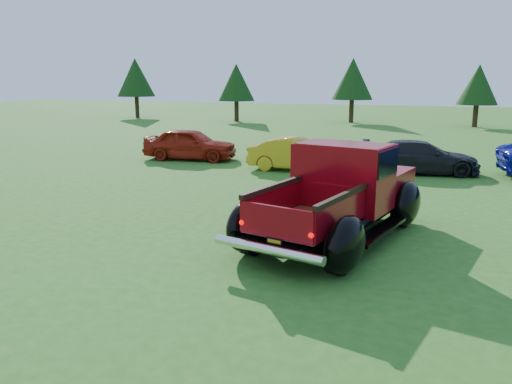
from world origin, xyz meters
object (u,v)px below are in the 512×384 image
tree_west (236,82)px  tree_mid_right (478,85)px  tree_far_west (136,77)px  tree_mid_left (353,79)px  show_car_red (190,144)px  show_car_yellow (298,154)px  pickup_truck (343,192)px  show_car_grey (420,157)px

tree_west → tree_mid_right: bearing=3.2°
tree_far_west → tree_mid_left: tree_far_west is taller
show_car_red → tree_west: bearing=9.8°
show_car_yellow → pickup_truck: bearing=-158.6°
tree_west → pickup_truck: (13.42, -27.62, -2.15)m
tree_mid_left → show_car_grey: bearing=-74.8°
tree_far_west → show_car_yellow: size_ratio=1.41×
tree_west → show_car_yellow: tree_west is taller
pickup_truck → show_car_yellow: 7.91m
tree_far_west → tree_mid_right: tree_far_west is taller
tree_mid_left → tree_mid_right: (9.00, -1.00, -0.41)m
tree_far_west → show_car_red: (15.50, -20.25, -2.85)m
tree_far_west → tree_west: size_ratio=1.13×
tree_far_west → tree_mid_right: size_ratio=1.18×
tree_mid_right → show_car_yellow: tree_mid_right is taller
show_car_red → show_car_yellow: 5.11m
tree_far_west → tree_mid_right: (28.00, -0.00, -0.55)m
tree_mid_left → tree_mid_right: tree_mid_left is taller
pickup_truck → tree_mid_left: bearing=112.4°
tree_mid_left → show_car_red: bearing=-99.4°
tree_mid_right → show_car_grey: (-3.18, -20.36, -2.38)m
tree_west → tree_mid_left: tree_mid_left is taller
tree_west → show_car_yellow: 22.98m
tree_mid_left → show_car_red: size_ratio=1.28×
tree_west → show_car_yellow: (10.50, -20.28, -2.50)m
tree_west → show_car_red: (5.50, -19.25, -2.44)m
tree_mid_left → show_car_grey: 22.32m
tree_mid_right → tree_far_west: bearing=180.0°
tree_mid_right → show_car_yellow: 22.69m
show_car_red → show_car_yellow: show_car_red is taller
tree_mid_right → show_car_grey: size_ratio=1.07×
tree_mid_right → show_car_grey: 20.75m
tree_mid_left → show_car_grey: (5.82, -21.36, -2.79)m
show_car_red → tree_mid_left: bearing=-15.5°
tree_mid_right → show_car_yellow: bearing=-109.4°
pickup_truck → tree_mid_right: bearing=94.8°
tree_west → show_car_grey: size_ratio=1.12×
tree_mid_right → show_car_red: bearing=-121.7°
tree_west → show_car_red: tree_west is taller
show_car_yellow → show_car_grey: 4.42m
show_car_red → tree_far_west: bearing=31.3°
pickup_truck → show_car_red: bearing=147.3°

